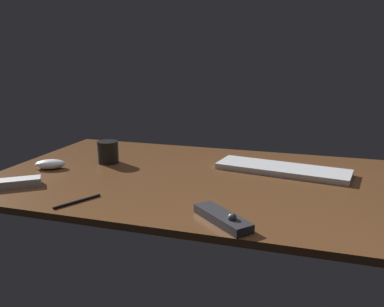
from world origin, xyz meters
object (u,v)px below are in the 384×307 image
Objects in this scene: keyboard at (282,169)px; media_remote at (223,218)px; pen at (77,201)px; tv_remote at (10,183)px; coffee_mug at (108,152)px; computer_mouse at (50,164)px.

media_remote reaches higher than keyboard.
keyboard is 49.24cm from media_remote.
keyboard reaches higher than pen.
media_remote is at bearing -93.08° from keyboard.
pen is at bearing -47.68° from tv_remote.
coffee_mug reaches higher than tv_remote.
computer_mouse is (-80.39, -20.71, 0.70)cm from keyboard.
computer_mouse is at bearing 74.26° from pen.
keyboard is 83.01cm from computer_mouse.
tv_remote is at bearing -113.23° from coffee_mug.
media_remote is 41.86cm from pen.
coffee_mug is at bearing 29.83° from tv_remote.
media_remote is 0.97× the size of tv_remote.
tv_remote is at bearing -113.09° from computer_mouse.
computer_mouse is 75.29cm from media_remote.
keyboard is at bearing 6.28° from coffee_mug.
coffee_mug is (-54.12, 41.06, 2.96)cm from media_remote.
tv_remote is (-79.35, -41.93, 0.27)cm from keyboard.
coffee_mug is 42.01cm from pen.
computer_mouse is at bearing -139.58° from coffee_mug.
tv_remote is 2.16× the size of coffee_mug.
pen is at bearing -68.91° from computer_mouse.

